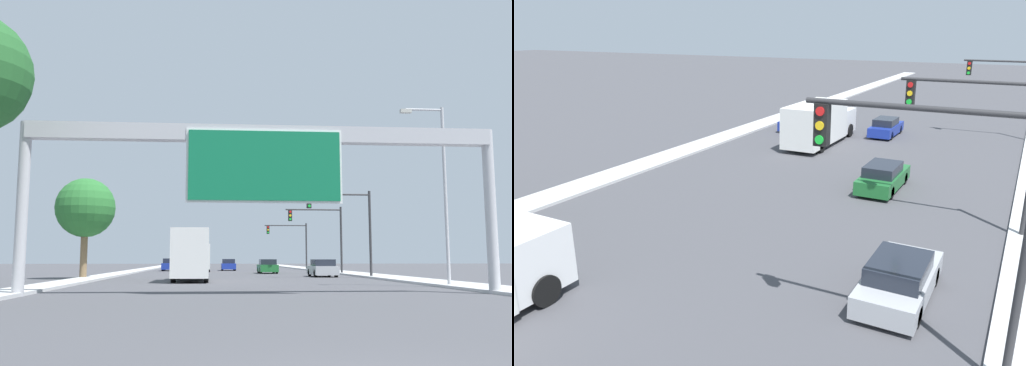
# 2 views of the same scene
# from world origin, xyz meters

# --- Properties ---
(median_strip_left) EXTENTS (2.00, 120.00, 0.15)m
(median_strip_left) POSITION_xyz_m (-10.75, 60.00, 0.07)
(median_strip_left) COLOR #BCBCBC
(median_strip_left) RESTS_ON ground
(car_near_center) EXTENTS (1.90, 4.34, 1.42)m
(car_near_center) POSITION_xyz_m (7.00, 40.91, 0.67)
(car_near_center) COLOR #A5A8AD
(car_near_center) RESTS_ON ground
(car_mid_right) EXTENTS (1.72, 4.31, 1.41)m
(car_mid_right) POSITION_xyz_m (0.00, 64.87, 0.67)
(car_mid_right) COLOR navy
(car_mid_right) RESTS_ON ground
(car_near_left) EXTENTS (1.86, 4.74, 1.48)m
(car_near_left) POSITION_xyz_m (-7.00, 64.05, 0.70)
(car_near_left) COLOR navy
(car_near_left) RESTS_ON ground
(car_far_left) EXTENTS (1.78, 4.49, 1.40)m
(car_far_left) POSITION_xyz_m (3.50, 51.57, 0.67)
(car_far_left) COLOR #1E662D
(car_far_left) RESTS_ON ground
(truck_box_secondary) EXTENTS (2.49, 8.68, 3.06)m
(truck_box_secondary) POSITION_xyz_m (-3.50, 59.79, 1.56)
(truck_box_secondary) COLOR white
(truck_box_secondary) RESTS_ON ground
(traffic_light_near_intersection) EXTENTS (5.35, 0.32, 6.79)m
(traffic_light_near_intersection) POSITION_xyz_m (8.60, 38.00, 4.62)
(traffic_light_near_intersection) COLOR #2D2D30
(traffic_light_near_intersection) RESTS_ON ground
(traffic_light_mid_block) EXTENTS (5.45, 0.32, 6.43)m
(traffic_light_mid_block) POSITION_xyz_m (8.52, 48.00, 4.40)
(traffic_light_mid_block) COLOR #2D2D30
(traffic_light_mid_block) RESTS_ON ground
(traffic_light_far_intersection) EXTENTS (5.56, 0.32, 6.04)m
(traffic_light_far_intersection) POSITION_xyz_m (8.42, 68.00, 4.17)
(traffic_light_far_intersection) COLOR #2D2D30
(traffic_light_far_intersection) RESTS_ON ground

